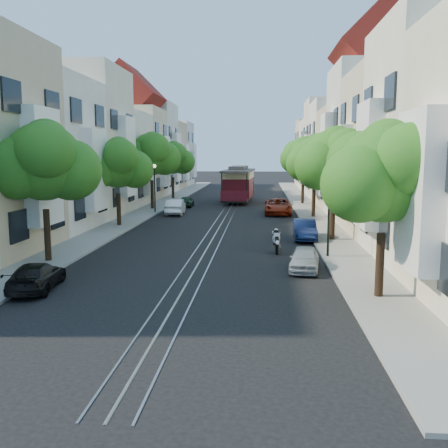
% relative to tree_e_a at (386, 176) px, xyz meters
% --- Properties ---
extents(ground, '(200.00, 200.00, 0.00)m').
position_rel_tree_e_a_xyz_m(ground, '(-7.26, 31.02, -4.40)').
color(ground, black).
rests_on(ground, ground).
extents(sidewalk_east, '(2.50, 80.00, 0.12)m').
position_rel_tree_e_a_xyz_m(sidewalk_east, '(-0.01, 31.02, -4.34)').
color(sidewalk_east, gray).
rests_on(sidewalk_east, ground).
extents(sidewalk_west, '(2.50, 80.00, 0.12)m').
position_rel_tree_e_a_xyz_m(sidewalk_west, '(-14.51, 31.02, -4.34)').
color(sidewalk_west, gray).
rests_on(sidewalk_west, ground).
extents(rail_left, '(0.06, 80.00, 0.02)m').
position_rel_tree_e_a_xyz_m(rail_left, '(-7.81, 31.02, -4.39)').
color(rail_left, gray).
rests_on(rail_left, ground).
extents(rail_slot, '(0.06, 80.00, 0.02)m').
position_rel_tree_e_a_xyz_m(rail_slot, '(-7.26, 31.02, -4.39)').
color(rail_slot, gray).
rests_on(rail_slot, ground).
extents(rail_right, '(0.06, 80.00, 0.02)m').
position_rel_tree_e_a_xyz_m(rail_right, '(-6.71, 31.02, -4.39)').
color(rail_right, gray).
rests_on(rail_right, ground).
extents(lane_line, '(0.08, 80.00, 0.01)m').
position_rel_tree_e_a_xyz_m(lane_line, '(-7.26, 31.02, -4.40)').
color(lane_line, tan).
rests_on(lane_line, ground).
extents(townhouses_east, '(7.75, 72.00, 12.00)m').
position_rel_tree_e_a_xyz_m(townhouses_east, '(4.61, 30.94, 0.79)').
color(townhouses_east, beige).
rests_on(townhouses_east, ground).
extents(townhouses_west, '(7.75, 72.00, 11.76)m').
position_rel_tree_e_a_xyz_m(townhouses_west, '(-19.13, 30.94, 0.68)').
color(townhouses_west, silver).
rests_on(townhouses_west, ground).
extents(tree_e_a, '(4.72, 3.87, 6.27)m').
position_rel_tree_e_a_xyz_m(tree_e_a, '(0.00, 0.00, 0.00)').
color(tree_e_a, black).
rests_on(tree_e_a, ground).
extents(tree_e_b, '(4.93, 4.08, 6.68)m').
position_rel_tree_e_a_xyz_m(tree_e_b, '(0.00, 12.00, 0.34)').
color(tree_e_b, black).
rests_on(tree_e_b, ground).
extents(tree_e_c, '(4.84, 3.99, 6.52)m').
position_rel_tree_e_a_xyz_m(tree_e_c, '(0.00, 23.00, 0.20)').
color(tree_e_c, black).
rests_on(tree_e_c, ground).
extents(tree_e_d, '(5.01, 4.16, 6.85)m').
position_rel_tree_e_a_xyz_m(tree_e_d, '(0.00, 34.00, 0.47)').
color(tree_e_d, black).
rests_on(tree_e_d, ground).
extents(tree_w_a, '(4.93, 4.08, 6.68)m').
position_rel_tree_e_a_xyz_m(tree_w_a, '(-14.40, 5.00, 0.34)').
color(tree_w_a, black).
rests_on(tree_w_a, ground).
extents(tree_w_b, '(4.72, 3.87, 6.27)m').
position_rel_tree_e_a_xyz_m(tree_w_b, '(-14.40, 17.00, 0.00)').
color(tree_w_b, black).
rests_on(tree_w_b, ground).
extents(tree_w_c, '(5.13, 4.28, 7.09)m').
position_rel_tree_e_a_xyz_m(tree_w_c, '(-14.40, 28.00, 0.67)').
color(tree_w_c, black).
rests_on(tree_w_c, ground).
extents(tree_w_d, '(4.84, 3.99, 6.52)m').
position_rel_tree_e_a_xyz_m(tree_w_d, '(-14.40, 39.00, 0.20)').
color(tree_w_d, black).
rests_on(tree_w_d, ground).
extents(lamp_east, '(0.32, 0.32, 4.16)m').
position_rel_tree_e_a_xyz_m(lamp_east, '(-0.96, 7.02, -1.55)').
color(lamp_east, black).
rests_on(lamp_east, ground).
extents(lamp_west, '(0.32, 0.32, 4.16)m').
position_rel_tree_e_a_xyz_m(lamp_west, '(-13.56, 25.02, -1.55)').
color(lamp_west, black).
rests_on(lamp_west, ground).
extents(sportbike_rider, '(0.44, 1.85, 1.27)m').
position_rel_tree_e_a_xyz_m(sportbike_rider, '(-3.49, 8.41, -3.69)').
color(sportbike_rider, black).
rests_on(sportbike_rider, ground).
extents(cable_car, '(3.41, 9.33, 3.53)m').
position_rel_tree_e_a_xyz_m(cable_car, '(-6.76, 36.00, -2.31)').
color(cable_car, black).
rests_on(cable_car, ground).
extents(parked_car_e_near, '(1.65, 3.28, 1.07)m').
position_rel_tree_e_a_xyz_m(parked_car_e_near, '(-2.35, 4.28, -3.86)').
color(parked_car_e_near, '#A0A5AB').
rests_on(parked_car_e_near, ground).
extents(parked_car_e_mid, '(1.33, 3.74, 1.23)m').
position_rel_tree_e_a_xyz_m(parked_car_e_mid, '(-1.66, 12.42, -3.78)').
color(parked_car_e_mid, '#0C173C').
rests_on(parked_car_e_mid, ground).
extents(parked_car_e_far, '(2.33, 4.94, 1.37)m').
position_rel_tree_e_a_xyz_m(parked_car_e_far, '(-2.86, 25.21, -3.72)').
color(parked_car_e_far, maroon).
rests_on(parked_car_e_far, ground).
extents(parked_car_w_near, '(1.90, 3.79, 1.06)m').
position_rel_tree_e_a_xyz_m(parked_car_w_near, '(-12.86, 0.30, -3.87)').
color(parked_car_w_near, black).
rests_on(parked_car_w_near, ground).
extents(parked_car_w_mid, '(1.63, 4.08, 1.32)m').
position_rel_tree_e_a_xyz_m(parked_car_w_mid, '(-11.66, 24.51, -3.74)').
color(parked_car_w_mid, silver).
rests_on(parked_car_w_mid, ground).
extents(parked_car_w_far, '(1.29, 3.13, 1.06)m').
position_rel_tree_e_a_xyz_m(parked_car_w_far, '(-11.66, 30.73, -3.87)').
color(parked_car_w_far, '#14331A').
rests_on(parked_car_w_far, ground).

